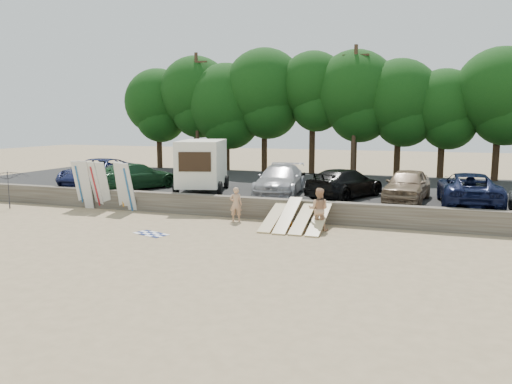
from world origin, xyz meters
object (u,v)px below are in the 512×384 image
box_trailer (202,163)px  beachgoer_b (319,209)px  car_2 (280,180)px  car_4 (407,185)px  beach_umbrella (7,190)px  car_5 (469,189)px  cooler (302,221)px  car_1 (135,176)px  car_3 (345,183)px  car_0 (98,172)px  beachgoer_a (236,204)px

box_trailer → beachgoer_b: size_ratio=2.71×
car_2 → car_4: size_ratio=1.18×
beachgoer_b → beach_umbrella: beach_umbrella is taller
car_5 → beachgoer_b: 7.59m
cooler → beachgoer_b: bearing=-54.3°
car_1 → car_3: size_ratio=1.02×
car_0 → box_trailer: bearing=-8.2°
car_2 → car_4: 6.46m
car_4 → car_1: bearing=-170.2°
car_5 → cooler: 8.02m
car_3 → beachgoer_a: (-4.27, -4.28, -0.65)m
car_0 → car_1: (3.03, -0.59, -0.06)m
car_3 → beach_umbrella: size_ratio=2.26×
car_3 → beachgoer_a: 6.08m
beachgoer_b → car_2: bearing=-60.6°
car_0 → beachgoer_a: car_0 is taller
beachgoer_a → car_4: bearing=-165.0°
beachgoer_b → beachgoer_a: bearing=-12.3°
beachgoer_a → beachgoer_b: size_ratio=0.88×
car_4 → beachgoer_a: 8.53m
car_5 → car_2: bearing=-4.3°
car_0 → car_3: size_ratio=1.14×
car_3 → car_1: bearing=26.5°
box_trailer → beachgoer_b: bearing=-46.8°
car_3 → box_trailer: bearing=25.0°
car_4 → beachgoer_b: size_ratio=2.55×
beachgoer_b → cooler: bearing=-47.9°
car_5 → car_4: bearing=-10.8°
car_1 → car_3: car_1 is taller
car_2 → car_3: bearing=-4.6°
box_trailer → car_5: box_trailer is taller
car_4 → car_2: bearing=-172.2°
box_trailer → beachgoer_b: (7.58, -4.49, -1.39)m
car_1 → car_2: car_2 is taller
box_trailer → car_2: box_trailer is taller
car_1 → cooler: bearing=-177.6°
car_0 → car_5: bearing=-7.7°
car_0 → cooler: size_ratio=15.43×
car_5 → cooler: size_ratio=14.47×
car_3 → beachgoer_a: car_3 is taller
box_trailer → cooler: (6.61, -3.57, -2.13)m
beachgoer_a → car_2: bearing=-117.3°
car_3 → beachgoer_a: size_ratio=3.22×
box_trailer → beachgoer_a: size_ratio=3.07×
car_1 → car_3: (11.85, 0.87, -0.01)m
cooler → car_5: bearing=16.4°
car_0 → cooler: 14.18m
car_3 → beachgoer_a: bearing=67.4°
car_4 → beachgoer_a: size_ratio=2.89×
car_4 → car_5: bearing=-1.5°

